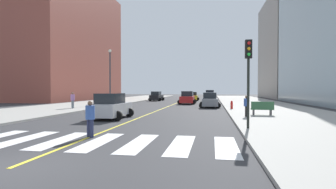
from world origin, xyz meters
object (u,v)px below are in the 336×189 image
object	(u,v)px
pedestrian_waiting_east	(246,105)
street_lamp	(110,72)
car_gray_sixth	(210,101)
park_bench	(262,109)
car_silver_nearest	(111,107)
car_red_third	(187,98)
car_yellow_second	(193,97)
car_black_fourth	(156,96)
traffic_light_near_corner	(248,66)
pedestrian_crossing	(90,117)
car_blue_fifth	(210,95)
fire_hydrant	(232,105)
pedestrian_walking_west	(73,99)

from	to	relation	value
pedestrian_waiting_east	street_lamp	distance (m)	22.34
car_gray_sixth	park_bench	size ratio (longest dim) A/B	2.34
car_silver_nearest	car_red_third	world-z (taller)	car_red_third
car_red_third	pedestrian_waiting_east	size ratio (longest dim) A/B	2.73
car_yellow_second	car_black_fourth	size ratio (longest dim) A/B	0.93
traffic_light_near_corner	pedestrian_crossing	xyz separation A→B (m)	(-7.62, -3.17, -2.57)
car_silver_nearest	car_blue_fifth	world-z (taller)	car_blue_fifth
car_blue_fifth	car_black_fourth	bearing A→B (deg)	47.12
traffic_light_near_corner	fire_hydrant	bearing A→B (deg)	-90.63
car_blue_fifth	pedestrian_crossing	distance (m)	49.18
car_yellow_second	pedestrian_crossing	xyz separation A→B (m)	(-1.90, -40.11, 0.14)
car_silver_nearest	car_black_fourth	distance (m)	30.80
traffic_light_near_corner	fire_hydrant	size ratio (longest dim) A/B	5.40
pedestrian_waiting_east	street_lamp	xyz separation A→B (m)	(-17.01, 14.00, 3.69)
park_bench	street_lamp	size ratio (longest dim) A/B	0.23
car_yellow_second	street_lamp	distance (m)	20.19
car_gray_sixth	park_bench	bearing A→B (deg)	111.33
park_bench	pedestrian_crossing	distance (m)	14.56
pedestrian_crossing	traffic_light_near_corner	bearing A→B (deg)	-134.93
fire_hydrant	car_silver_nearest	bearing A→B (deg)	-135.32
car_blue_fifth	traffic_light_near_corner	bearing A→B (deg)	94.10
car_silver_nearest	car_yellow_second	distance (m)	32.80
car_gray_sixth	street_lamp	world-z (taller)	street_lamp
car_red_third	car_black_fourth	size ratio (longest dim) A/B	1.06
car_yellow_second	car_black_fourth	world-z (taller)	car_black_fourth
pedestrian_crossing	pedestrian_walking_west	xyz separation A→B (m)	(-9.70, 15.12, 0.18)
car_yellow_second	car_blue_fifth	xyz separation A→B (m)	(3.25, 8.81, 0.17)
car_yellow_second	fire_hydrant	bearing A→B (deg)	104.28
car_red_third	car_black_fourth	world-z (taller)	car_red_third
car_silver_nearest	traffic_light_near_corner	bearing A→B (deg)	-24.56
park_bench	car_black_fourth	bearing A→B (deg)	29.42
park_bench	street_lamp	bearing A→B (deg)	56.55
car_red_third	park_bench	bearing A→B (deg)	113.41
car_silver_nearest	fire_hydrant	size ratio (longest dim) A/B	4.95
car_blue_fifth	traffic_light_near_corner	distance (m)	45.88
car_red_third	street_lamp	size ratio (longest dim) A/B	0.57
car_silver_nearest	car_red_third	xyz separation A→B (m)	(3.94, 20.73, 0.01)
street_lamp	pedestrian_crossing	bearing A→B (deg)	-69.60
pedestrian_crossing	pedestrian_walking_west	world-z (taller)	pedestrian_walking_west
pedestrian_crossing	fire_hydrant	distance (m)	18.93
car_yellow_second	pedestrian_crossing	world-z (taller)	car_yellow_second
car_gray_sixth	pedestrian_waiting_east	size ratio (longest dim) A/B	2.58
pedestrian_crossing	fire_hydrant	bearing A→B (deg)	-91.75
car_black_fourth	street_lamp	xyz separation A→B (m)	(-3.52, -14.81, 3.87)
car_yellow_second	car_gray_sixth	size ratio (longest dim) A/B	0.93
street_lamp	traffic_light_near_corner	bearing A→B (deg)	-51.08
car_silver_nearest	car_black_fourth	xyz separation A→B (m)	(-3.12, 30.64, -0.06)
car_blue_fifth	street_lamp	world-z (taller)	street_lamp
park_bench	fire_hydrant	bearing A→B (deg)	17.86
car_red_third	park_bench	size ratio (longest dim) A/B	2.47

